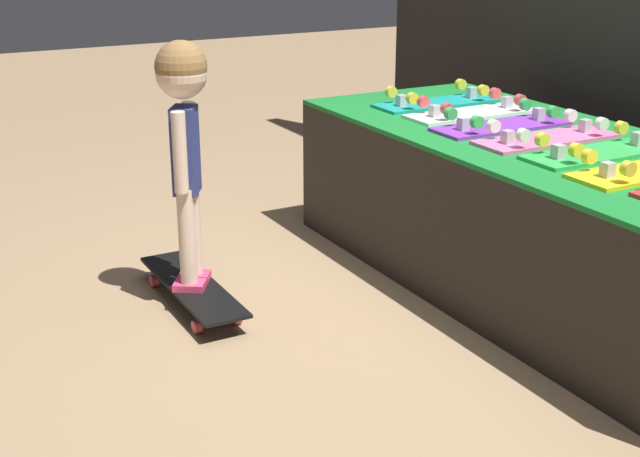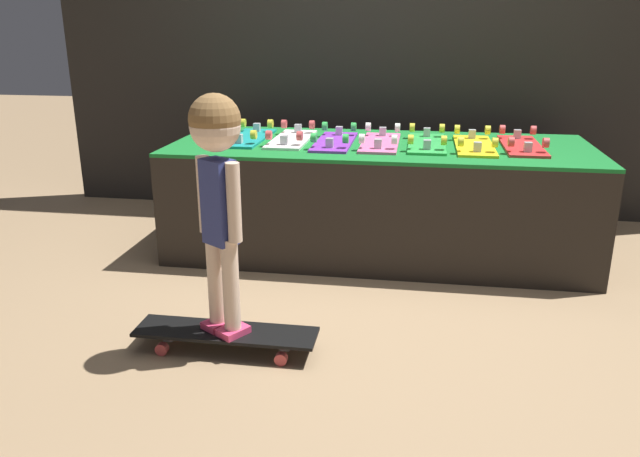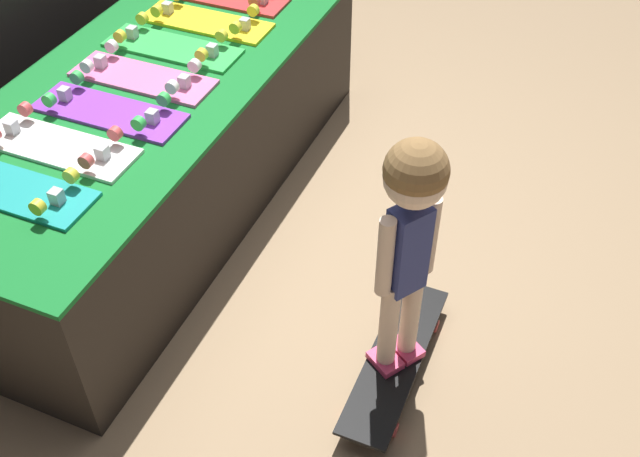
# 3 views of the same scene
# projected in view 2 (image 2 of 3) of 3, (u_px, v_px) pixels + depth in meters

# --- Properties ---
(ground_plane) EXTENTS (16.00, 16.00, 0.00)m
(ground_plane) POSITION_uv_depth(u_px,v_px,m) (368.00, 293.00, 3.19)
(ground_plane) COLOR #9E7F5B
(back_wall) EXTENTS (4.75, 0.10, 2.52)m
(back_wall) POSITION_uv_depth(u_px,v_px,m) (392.00, 30.00, 4.22)
(back_wall) COLOR black
(back_wall) RESTS_ON ground_plane
(display_rack) EXTENTS (2.40, 0.98, 0.65)m
(display_rack) POSITION_uv_depth(u_px,v_px,m) (379.00, 197.00, 3.71)
(display_rack) COLOR black
(display_rack) RESTS_ON ground_plane
(skateboard_teal_on_rack) EXTENTS (0.21, 0.62, 0.09)m
(skateboard_teal_on_rack) POSITION_uv_depth(u_px,v_px,m) (248.00, 136.00, 3.74)
(skateboard_teal_on_rack) COLOR teal
(skateboard_teal_on_rack) RESTS_ON display_rack
(skateboard_white_on_rack) EXTENTS (0.21, 0.62, 0.09)m
(skateboard_white_on_rack) POSITION_uv_depth(u_px,v_px,m) (292.00, 138.00, 3.70)
(skateboard_white_on_rack) COLOR white
(skateboard_white_on_rack) RESTS_ON display_rack
(skateboard_purple_on_rack) EXTENTS (0.21, 0.62, 0.09)m
(skateboard_purple_on_rack) POSITION_uv_depth(u_px,v_px,m) (335.00, 140.00, 3.62)
(skateboard_purple_on_rack) COLOR purple
(skateboard_purple_on_rack) RESTS_ON display_rack
(skateboard_pink_on_rack) EXTENTS (0.21, 0.62, 0.09)m
(skateboard_pink_on_rack) POSITION_uv_depth(u_px,v_px,m) (380.00, 141.00, 3.59)
(skateboard_pink_on_rack) COLOR pink
(skateboard_pink_on_rack) RESTS_ON display_rack
(skateboard_green_on_rack) EXTENTS (0.21, 0.62, 0.09)m
(skateboard_green_on_rack) POSITION_uv_depth(u_px,v_px,m) (427.00, 142.00, 3.57)
(skateboard_green_on_rack) COLOR green
(skateboard_green_on_rack) RESTS_ON display_rack
(skateboard_yellow_on_rack) EXTENTS (0.21, 0.62, 0.09)m
(skateboard_yellow_on_rack) POSITION_uv_depth(u_px,v_px,m) (474.00, 144.00, 3.50)
(skateboard_yellow_on_rack) COLOR yellow
(skateboard_yellow_on_rack) RESTS_ON display_rack
(skateboard_red_on_rack) EXTENTS (0.21, 0.62, 0.09)m
(skateboard_red_on_rack) POSITION_uv_depth(u_px,v_px,m) (522.00, 144.00, 3.50)
(skateboard_red_on_rack) COLOR red
(skateboard_red_on_rack) RESTS_ON display_rack
(skateboard_on_floor) EXTENTS (0.77, 0.19, 0.09)m
(skateboard_on_floor) POSITION_uv_depth(u_px,v_px,m) (226.00, 334.00, 2.61)
(skateboard_on_floor) COLOR black
(skateboard_on_floor) RESTS_ON ground_plane
(child) EXTENTS (0.22, 0.20, 0.98)m
(child) POSITION_uv_depth(u_px,v_px,m) (217.00, 171.00, 2.39)
(child) COLOR #E03D6B
(child) RESTS_ON skateboard_on_floor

